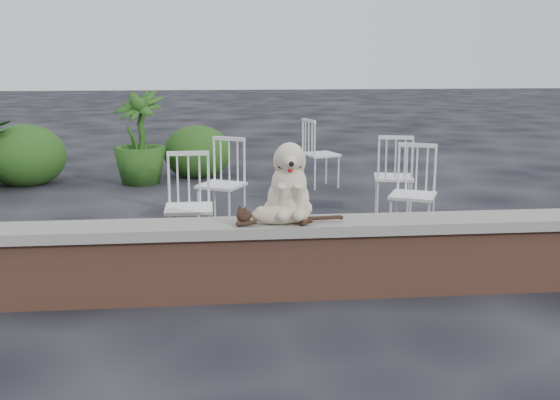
{
  "coord_description": "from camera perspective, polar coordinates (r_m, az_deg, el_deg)",
  "views": [
    {
      "loc": [
        -0.58,
        -4.8,
        1.8
      ],
      "look_at": [
        -0.07,
        0.2,
        0.7
      ],
      "focal_mm": 42.97,
      "sensor_mm": 36.0,
      "label": 1
    }
  ],
  "objects": [
    {
      "name": "ground",
      "position": [
        5.16,
        0.98,
        -8.07
      ],
      "size": [
        60.0,
        60.0,
        0.0
      ],
      "primitive_type": "plane",
      "color": "black",
      "rests_on": "ground"
    },
    {
      "name": "shrubbery",
      "position": [
        9.9,
        -17.89,
        3.43
      ],
      "size": [
        4.25,
        1.9,
        0.89
      ],
      "color": "#1A4B15",
      "rests_on": "ground"
    },
    {
      "name": "capstone",
      "position": [
        5.0,
        1.0,
        -2.26
      ],
      "size": [
        6.2,
        0.4,
        0.08
      ],
      "primitive_type": "cube",
      "color": "slate",
      "rests_on": "brick_wall"
    },
    {
      "name": "potted_plant_b",
      "position": [
        9.6,
        -11.89,
        5.21
      ],
      "size": [
        0.99,
        0.99,
        1.31
      ],
      "primitive_type": "imported",
      "rotation": [
        0.0,
        0.0,
        -0.48
      ],
      "color": "#1A4B15",
      "rests_on": "ground"
    },
    {
      "name": "chair_a",
      "position": [
        6.02,
        -7.77,
        -0.55
      ],
      "size": [
        0.56,
        0.56,
        0.94
      ],
      "primitive_type": null,
      "rotation": [
        0.0,
        0.0,
        0.01
      ],
      "color": "white",
      "rests_on": "ground"
    },
    {
      "name": "dog",
      "position": [
        5.0,
        0.72,
        1.77
      ],
      "size": [
        0.42,
        0.54,
        0.61
      ],
      "primitive_type": null,
      "rotation": [
        0.0,
        0.0,
        -0.04
      ],
      "color": "beige",
      "rests_on": "capstone"
    },
    {
      "name": "cat",
      "position": [
        4.89,
        -0.02,
        -1.16
      ],
      "size": [
        0.95,
        0.26,
        0.16
      ],
      "primitive_type": null,
      "rotation": [
        0.0,
        0.0,
        -0.04
      ],
      "color": "tan",
      "rests_on": "capstone"
    },
    {
      "name": "chair_e",
      "position": [
        9.21,
        3.5,
        4.01
      ],
      "size": [
        0.71,
        0.71,
        0.94
      ],
      "primitive_type": null,
      "rotation": [
        0.0,
        0.0,
        1.89
      ],
      "color": "white",
      "rests_on": "ground"
    },
    {
      "name": "chair_b",
      "position": [
        7.05,
        -5.02,
        1.41
      ],
      "size": [
        0.76,
        0.76,
        0.94
      ],
      "primitive_type": null,
      "rotation": [
        0.0,
        0.0,
        -0.49
      ],
      "color": "white",
      "rests_on": "ground"
    },
    {
      "name": "chair_c",
      "position": [
        7.59,
        9.65,
        2.06
      ],
      "size": [
        0.66,
        0.66,
        0.94
      ],
      "primitive_type": null,
      "rotation": [
        0.0,
        0.0,
        2.93
      ],
      "color": "white",
      "rests_on": "ground"
    },
    {
      "name": "chair_d",
      "position": [
        6.64,
        11.24,
        0.53
      ],
      "size": [
        0.75,
        0.75,
        0.94
      ],
      "primitive_type": null,
      "rotation": [
        0.0,
        0.0,
        -0.44
      ],
      "color": "white",
      "rests_on": "ground"
    },
    {
      "name": "brick_wall",
      "position": [
        5.08,
        0.99,
        -5.43
      ],
      "size": [
        6.0,
        0.3,
        0.5
      ],
      "primitive_type": "cube",
      "color": "brown",
      "rests_on": "ground"
    }
  ]
}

